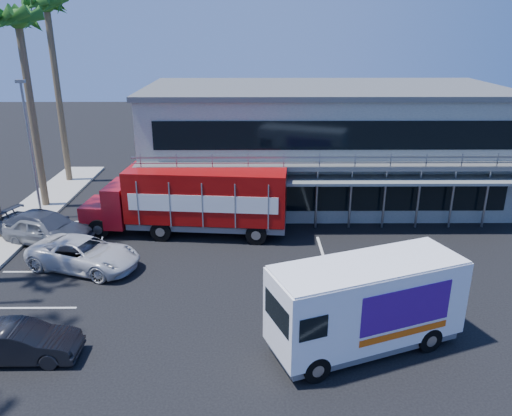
{
  "coord_description": "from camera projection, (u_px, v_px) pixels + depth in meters",
  "views": [
    {
      "loc": [
        -1.53,
        -16.98,
        10.83
      ],
      "look_at": [
        -1.37,
        6.36,
        2.3
      ],
      "focal_mm": 35.0,
      "sensor_mm": 36.0,
      "label": 1
    }
  ],
  "objects": [
    {
      "name": "parked_car_d",
      "position": [
        46.0,
        227.0,
        26.46
      ],
      "size": [
        5.8,
        4.01,
        1.56
      ],
      "primitive_type": "imported",
      "rotation": [
        0.0,
        0.0,
        1.19
      ],
      "color": "#333844",
      "rests_on": "ground"
    },
    {
      "name": "parked_car_c",
      "position": [
        84.0,
        254.0,
        23.49
      ],
      "size": [
        5.83,
        4.03,
        1.48
      ],
      "primitive_type": "imported",
      "rotation": [
        0.0,
        0.0,
        1.25
      ],
      "color": "silver",
      "rests_on": "ground"
    },
    {
      "name": "ground",
      "position": [
        292.0,
        318.0,
        19.68
      ],
      "size": [
        120.0,
        120.0,
        0.0
      ],
      "primitive_type": "plane",
      "color": "black",
      "rests_on": "ground"
    },
    {
      "name": "light_pole_far",
      "position": [
        30.0,
        144.0,
        28.37
      ],
      "size": [
        0.5,
        0.25,
        8.09
      ],
      "color": "gray",
      "rests_on": "ground"
    },
    {
      "name": "parked_car_b",
      "position": [
        20.0,
        342.0,
        17.04
      ],
      "size": [
        4.01,
        1.44,
        1.32
      ],
      "primitive_type": "imported",
      "rotation": [
        0.0,
        0.0,
        1.58
      ],
      "color": "black",
      "rests_on": "ground"
    },
    {
      "name": "palm_e",
      "position": [
        20.0,
        31.0,
        28.16
      ],
      "size": [
        2.8,
        2.8,
        12.25
      ],
      "color": "brown",
      "rests_on": "ground"
    },
    {
      "name": "parked_car_e",
      "position": [
        44.0,
        231.0,
        26.1
      ],
      "size": [
        4.74,
        3.18,
        1.5
      ],
      "primitive_type": "imported",
      "rotation": [
        0.0,
        0.0,
        1.22
      ],
      "color": "gray",
      "rests_on": "ground"
    },
    {
      "name": "building",
      "position": [
        322.0,
        143.0,
        32.47
      ],
      "size": [
        22.4,
        12.0,
        7.3
      ],
      "color": "gray",
      "rests_on": "ground"
    },
    {
      "name": "white_van",
      "position": [
        366.0,
        304.0,
        17.3
      ],
      "size": [
        7.17,
        4.59,
        3.32
      ],
      "rotation": [
        0.0,
        0.0,
        0.36
      ],
      "color": "white",
      "rests_on": "ground"
    },
    {
      "name": "palm_f",
      "position": [
        48.0,
        16.0,
        33.02
      ],
      "size": [
        2.8,
        2.8,
        13.25
      ],
      "color": "brown",
      "rests_on": "ground"
    },
    {
      "name": "red_truck",
      "position": [
        193.0,
        199.0,
        26.99
      ],
      "size": [
        11.25,
        3.62,
        3.72
      ],
      "rotation": [
        0.0,
        0.0,
        -0.09
      ],
      "color": "maroon",
      "rests_on": "ground"
    }
  ]
}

